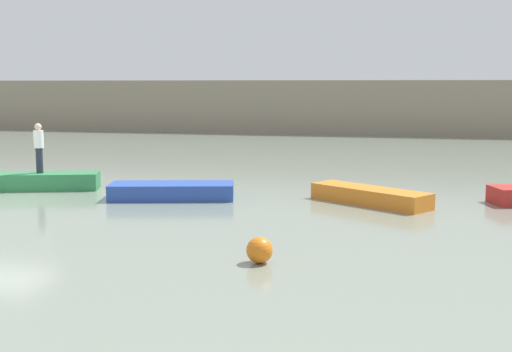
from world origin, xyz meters
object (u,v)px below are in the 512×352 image
object	(u,v)px
person_white_shirt	(39,146)
rowboat_green	(40,181)
rowboat_orange	(370,196)
rowboat_blue	(172,191)
mooring_buoy	(259,250)

from	to	relation	value
person_white_shirt	rowboat_green	bearing A→B (deg)	180.00
rowboat_orange	rowboat_blue	bearing A→B (deg)	-141.36
rowboat_blue	rowboat_orange	xyz separation A→B (m)	(5.86, 0.51, -0.01)
rowboat_orange	mooring_buoy	size ratio (longest dim) A/B	7.15
rowboat_green	rowboat_blue	distance (m)	4.87
rowboat_orange	rowboat_green	bearing A→B (deg)	-147.40
rowboat_green	mooring_buoy	size ratio (longest dim) A/B	7.25
rowboat_green	mooring_buoy	distance (m)	11.54
rowboat_orange	mooring_buoy	distance (m)	7.22
person_white_shirt	rowboat_orange	bearing A→B (deg)	-1.03
rowboat_green	mooring_buoy	world-z (taller)	rowboat_green
mooring_buoy	person_white_shirt	bearing A→B (deg)	141.29
rowboat_green	rowboat_orange	world-z (taller)	rowboat_green
person_white_shirt	mooring_buoy	world-z (taller)	person_white_shirt
rowboat_orange	person_white_shirt	world-z (taller)	person_white_shirt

